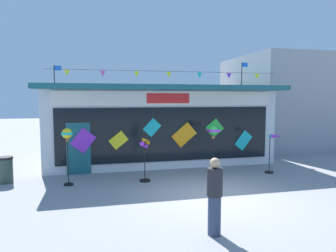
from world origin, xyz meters
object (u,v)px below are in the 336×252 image
wind_spinner_far_left (67,139)px  wind_spinner_center_left (213,136)px  wind_spinner_left (145,155)px  person_mid_plaza (215,196)px  trash_bin (5,170)px  wind_spinner_center_right (273,147)px  kite_shop_building (155,122)px

wind_spinner_far_left → wind_spinner_center_left: (5.18, -0.02, -0.02)m
wind_spinner_left → wind_spinner_center_left: 2.67m
wind_spinner_far_left → person_mid_plaza: bearing=-54.8°
trash_bin → wind_spinner_far_left: bearing=-20.8°
wind_spinner_left → wind_spinner_far_left: bearing=176.9°
wind_spinner_far_left → wind_spinner_left: (2.59, -0.14, -0.64)m
wind_spinner_far_left → trash_bin: bearing=159.2°
wind_spinner_left → wind_spinner_center_right: size_ratio=1.01×
wind_spinner_center_right → person_mid_plaza: 6.43m
wind_spinner_far_left → wind_spinner_left: 2.67m
kite_shop_building → wind_spinner_center_right: size_ratio=6.65×
wind_spinner_far_left → person_mid_plaza: 5.84m
kite_shop_building → person_mid_plaza: 9.07m
person_mid_plaza → trash_bin: size_ratio=1.84×
wind_spinner_far_left → trash_bin: size_ratio=2.12×
trash_bin → kite_shop_building: bearing=30.2°
wind_spinner_center_right → trash_bin: wind_spinner_center_right is taller
wind_spinner_center_right → trash_bin: 9.90m
kite_shop_building → person_mid_plaza: bearing=-93.0°
wind_spinner_center_left → person_mid_plaza: wind_spinner_center_left is taller
wind_spinner_center_right → person_mid_plaza: person_mid_plaza is taller
wind_spinner_center_right → wind_spinner_left: bearing=-178.6°
kite_shop_building → person_mid_plaza: size_ratio=6.08×
person_mid_plaza → trash_bin: person_mid_plaza is taller
wind_spinner_left → trash_bin: bearing=168.6°
wind_spinner_center_right → wind_spinner_center_left: bearing=179.9°
kite_shop_building → wind_spinner_far_left: bearing=-131.7°
person_mid_plaza → wind_spinner_left: bearing=169.8°
person_mid_plaza → wind_spinner_far_left: bearing=-164.3°
trash_bin → wind_spinner_center_left: bearing=-6.5°
wind_spinner_far_left → wind_spinner_center_right: size_ratio=1.26×
wind_spinner_far_left → wind_spinner_center_right: (7.71, -0.02, -0.56)m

